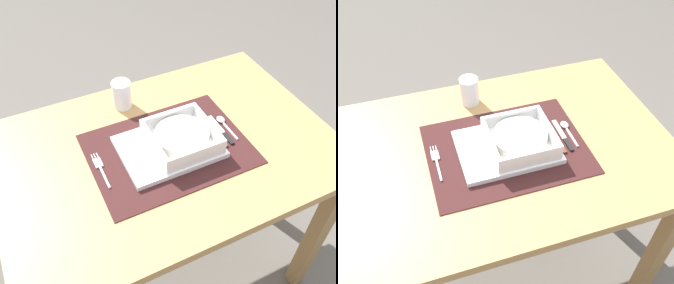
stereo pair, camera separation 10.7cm
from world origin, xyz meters
The scene contains 10 objects.
ground_plane centered at (0.00, 0.00, 0.00)m, with size 6.00×6.00×0.00m, color #59544C.
dining_table centered at (0.00, 0.00, 0.61)m, with size 0.99×0.68×0.72m.
placemat centered at (0.00, -0.01, 0.72)m, with size 0.46×0.34×0.00m, color #381919.
serving_plate centered at (0.00, -0.01, 0.73)m, with size 0.28×0.21×0.02m, color white.
porridge_bowl centered at (0.04, -0.02, 0.76)m, with size 0.18×0.18×0.05m.
fork centered at (-0.20, 0.00, 0.72)m, with size 0.02×0.14×0.00m.
spoon centered at (0.20, 0.01, 0.73)m, with size 0.02×0.11×0.01m.
butter_knife centered at (0.18, -0.02, 0.72)m, with size 0.01×0.14×0.01m.
bread_knife centered at (0.15, -0.02, 0.72)m, with size 0.01×0.14×0.01m.
drinking_glass centered at (-0.05, 0.23, 0.76)m, with size 0.06×0.06×0.09m.
Camera 1 is at (-0.33, -0.69, 1.51)m, focal length 40.09 mm.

